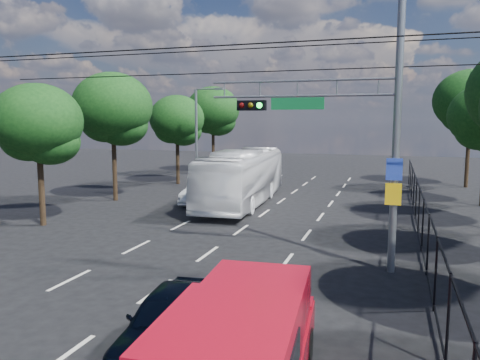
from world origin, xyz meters
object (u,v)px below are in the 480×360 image
at_px(signal_mast, 358,111).
at_px(red_pickup, 243,347).
at_px(white_van, 203,192).
at_px(white_bus, 243,177).
at_px(navy_hatchback, 171,320).

bearing_deg(signal_mast, red_pickup, -97.83).
bearing_deg(white_van, red_pickup, -68.26).
relative_size(signal_mast, white_van, 2.23).
bearing_deg(white_bus, red_pickup, -75.71).
xyz_separation_m(red_pickup, white_bus, (-6.08, 18.83, 0.50)).
distance_m(white_bus, white_van, 2.54).
relative_size(red_pickup, white_van, 1.34).
height_order(white_bus, white_van, white_bus).
bearing_deg(red_pickup, white_van, 114.69).
height_order(navy_hatchback, white_bus, white_bus).
xyz_separation_m(signal_mast, white_bus, (-7.25, 10.35, -3.64)).
xyz_separation_m(white_bus, white_van, (-2.29, -0.60, -0.90)).
bearing_deg(red_pickup, white_bus, 107.91).
bearing_deg(white_bus, white_van, -168.85).
height_order(red_pickup, white_van, red_pickup).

